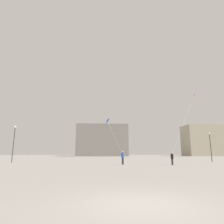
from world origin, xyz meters
name	(u,v)px	position (x,y,z in m)	size (l,w,h in m)	color
ground_plane	(142,205)	(0.00, 0.00, 0.00)	(300.00, 300.00, 0.00)	gray
person_in_blue	(123,157)	(1.66, 20.78, 1.00)	(0.40, 0.40, 1.82)	#2D2D33
person_in_black	(172,158)	(7.87, 19.12, 0.89)	(0.36, 0.36, 1.63)	#2D2D33
kite_cobalt_diamond	(108,121)	(-0.30, 25.37, 6.66)	(2.39, 5.14, 5.82)	blue
kite_magenta_delta	(193,97)	(15.39, 27.13, 11.49)	(8.30, 8.94, 10.99)	#D12899
building_left_hall	(102,141)	(-1.00, 92.29, 7.50)	(24.50, 16.03, 15.01)	gray
building_centre_hall	(209,141)	(53.00, 90.65, 7.56)	(25.19, 11.71, 15.13)	#A39984
lamppost_east	(210,142)	(17.71, 27.21, 3.40)	(0.36, 0.36, 5.07)	#2D2D30
lamppost_west	(14,138)	(-15.72, 27.05, 3.91)	(0.36, 0.36, 5.98)	#2D2D30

